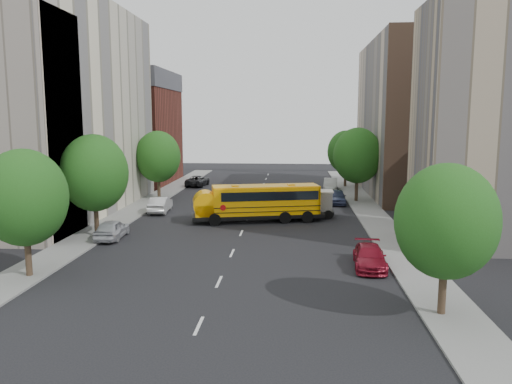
# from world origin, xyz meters

# --- Properties ---
(ground) EXTENTS (120.00, 120.00, 0.00)m
(ground) POSITION_xyz_m (0.00, 0.00, 0.00)
(ground) COLOR black
(ground) RESTS_ON ground
(sidewalk_left) EXTENTS (3.00, 80.00, 0.12)m
(sidewalk_left) POSITION_xyz_m (-11.50, 5.00, 0.06)
(sidewalk_left) COLOR slate
(sidewalk_left) RESTS_ON ground
(sidewalk_right) EXTENTS (3.00, 80.00, 0.12)m
(sidewalk_right) POSITION_xyz_m (11.50, 5.00, 0.06)
(sidewalk_right) COLOR slate
(sidewalk_right) RESTS_ON ground
(lane_markings) EXTENTS (0.15, 64.00, 0.01)m
(lane_markings) POSITION_xyz_m (0.00, 10.00, 0.01)
(lane_markings) COLOR silver
(lane_markings) RESTS_ON ground
(building_left_cream) EXTENTS (10.00, 26.00, 20.00)m
(building_left_cream) POSITION_xyz_m (-18.00, 6.00, 10.00)
(building_left_cream) COLOR beige
(building_left_cream) RESTS_ON ground
(building_left_redbrick) EXTENTS (10.00, 15.00, 13.00)m
(building_left_redbrick) POSITION_xyz_m (-18.00, 28.00, 6.50)
(building_left_redbrick) COLOR maroon
(building_left_redbrick) RESTS_ON ground
(building_right_near) EXTENTS (10.00, 7.00, 17.00)m
(building_right_near) POSITION_xyz_m (18.00, -4.50, 8.50)
(building_right_near) COLOR tan
(building_right_near) RESTS_ON ground
(building_right_far) EXTENTS (10.00, 22.00, 18.00)m
(building_right_far) POSITION_xyz_m (18.00, 20.00, 9.00)
(building_right_far) COLOR #C5B199
(building_right_far) RESTS_ON ground
(building_right_sidewall) EXTENTS (10.10, 0.30, 18.00)m
(building_right_sidewall) POSITION_xyz_m (18.00, 9.00, 9.00)
(building_right_sidewall) COLOR brown
(building_right_sidewall) RESTS_ON ground
(street_tree_0) EXTENTS (4.80, 4.80, 7.41)m
(street_tree_0) POSITION_xyz_m (-11.00, -14.00, 4.64)
(street_tree_0) COLOR #38281C
(street_tree_0) RESTS_ON ground
(street_tree_1) EXTENTS (5.12, 5.12, 7.90)m
(street_tree_1) POSITION_xyz_m (-11.00, -4.00, 4.95)
(street_tree_1) COLOR #38281C
(street_tree_1) RESTS_ON ground
(street_tree_2) EXTENTS (4.99, 4.99, 7.71)m
(street_tree_2) POSITION_xyz_m (-11.00, 14.00, 4.83)
(street_tree_2) COLOR #38281C
(street_tree_2) RESTS_ON ground
(street_tree_3) EXTENTS (4.61, 4.61, 7.11)m
(street_tree_3) POSITION_xyz_m (11.00, -18.00, 4.45)
(street_tree_3) COLOR #38281C
(street_tree_3) RESTS_ON ground
(street_tree_4) EXTENTS (5.25, 5.25, 8.10)m
(street_tree_4) POSITION_xyz_m (11.00, 14.00, 5.08)
(street_tree_4) COLOR #38281C
(street_tree_4) RESTS_ON ground
(street_tree_5) EXTENTS (4.86, 4.86, 7.51)m
(street_tree_5) POSITION_xyz_m (11.00, 26.00, 4.70)
(street_tree_5) COLOR #38281C
(street_tree_5) RESTS_ON ground
(school_bus) EXTENTS (11.93, 5.19, 3.29)m
(school_bus) POSITION_xyz_m (0.88, 2.67, 1.83)
(school_bus) COLOR black
(school_bus) RESTS_ON ground
(safari_truck) EXTENTS (5.86, 2.25, 2.49)m
(safari_truck) POSITION_xyz_m (4.98, 5.10, 1.32)
(safari_truck) COLOR black
(safari_truck) RESTS_ON ground
(parked_car_0) EXTENTS (1.98, 4.48, 1.50)m
(parked_car_0) POSITION_xyz_m (-9.60, -4.59, 0.75)
(parked_car_0) COLOR #B0B1B7
(parked_car_0) RESTS_ON ground
(parked_car_1) EXTENTS (1.97, 4.81, 1.55)m
(parked_car_1) POSITION_xyz_m (-8.80, 6.33, 0.78)
(parked_car_1) COLOR silver
(parked_car_1) RESTS_ON ground
(parked_car_2) EXTENTS (2.74, 5.33, 1.44)m
(parked_car_2) POSITION_xyz_m (-8.80, 25.38, 0.72)
(parked_car_2) COLOR black
(parked_car_2) RESTS_ON ground
(parked_car_3) EXTENTS (2.19, 4.75, 1.34)m
(parked_car_3) POSITION_xyz_m (8.80, -10.63, 0.67)
(parked_car_3) COLOR maroon
(parked_car_3) RESTS_ON ground
(parked_car_4) EXTENTS (1.99, 4.55, 1.53)m
(parked_car_4) POSITION_xyz_m (8.80, 12.47, 0.76)
(parked_car_4) COLOR #363F5F
(parked_car_4) RESTS_ON ground
(parked_car_5) EXTENTS (2.05, 4.81, 1.54)m
(parked_car_5) POSITION_xyz_m (8.80, 22.36, 0.77)
(parked_car_5) COLOR #9FA09B
(parked_car_5) RESTS_ON ground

